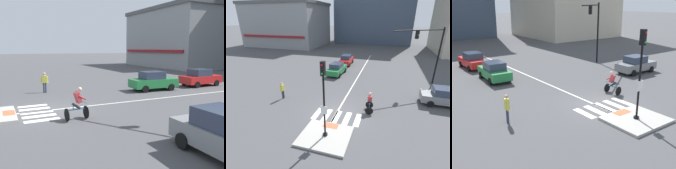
% 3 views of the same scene
% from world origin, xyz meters
% --- Properties ---
extents(ground_plane, '(300.00, 300.00, 0.00)m').
position_xyz_m(ground_plane, '(0.00, 0.00, 0.00)').
color(ground_plane, '#474749').
extents(traffic_island, '(3.33, 2.89, 0.15)m').
position_xyz_m(traffic_island, '(0.00, -2.99, 0.07)').
color(traffic_island, '#A3A099').
rests_on(traffic_island, ground).
extents(tactile_pad_front, '(1.10, 0.60, 0.01)m').
position_xyz_m(tactile_pad_front, '(0.00, -1.90, 0.15)').
color(tactile_pad_front, '#DB5B38').
rests_on(tactile_pad_front, traffic_island).
extents(signal_pole, '(0.44, 0.38, 5.05)m').
position_xyz_m(signal_pole, '(0.00, -3.00, 3.18)').
color(signal_pole, black).
rests_on(signal_pole, traffic_island).
extents(crosswalk_stripe_a, '(0.44, 1.80, 0.01)m').
position_xyz_m(crosswalk_stripe_a, '(-1.71, -0.42, 0.00)').
color(crosswalk_stripe_a, silver).
rests_on(crosswalk_stripe_a, ground).
extents(crosswalk_stripe_b, '(0.44, 1.80, 0.01)m').
position_xyz_m(crosswalk_stripe_b, '(-0.86, -0.42, 0.00)').
color(crosswalk_stripe_b, silver).
rests_on(crosswalk_stripe_b, ground).
extents(crosswalk_stripe_c, '(0.44, 1.80, 0.01)m').
position_xyz_m(crosswalk_stripe_c, '(0.00, -0.42, 0.00)').
color(crosswalk_stripe_c, silver).
rests_on(crosswalk_stripe_c, ground).
extents(crosswalk_stripe_d, '(0.44, 1.80, 0.01)m').
position_xyz_m(crosswalk_stripe_d, '(0.86, -0.42, 0.00)').
color(crosswalk_stripe_d, silver).
rests_on(crosswalk_stripe_d, ground).
extents(crosswalk_stripe_e, '(0.44, 1.80, 0.01)m').
position_xyz_m(crosswalk_stripe_e, '(1.71, -0.42, 0.00)').
color(crosswalk_stripe_e, silver).
rests_on(crosswalk_stripe_e, ground).
extents(lane_centre_line, '(0.14, 28.00, 0.01)m').
position_xyz_m(lane_centre_line, '(-0.18, 10.00, 0.00)').
color(lane_centre_line, silver).
rests_on(lane_centre_line, ground).
extents(traffic_light_mast, '(5.31, 3.60, 6.50)m').
position_xyz_m(traffic_light_mast, '(7.83, 9.23, 4.36)').
color(traffic_light_mast, black).
rests_on(traffic_light_mast, ground).
extents(car_grey_cross_right, '(4.13, 1.90, 1.64)m').
position_xyz_m(car_grey_cross_right, '(8.77, 4.34, 0.81)').
color(car_grey_cross_right, slate).
rests_on(car_grey_cross_right, ground).
extents(car_red_westbound_distant, '(1.93, 4.14, 1.64)m').
position_xyz_m(car_red_westbound_distant, '(-3.31, 15.42, 0.81)').
color(car_red_westbound_distant, red).
rests_on(car_red_westbound_distant, ground).
extents(car_green_westbound_far, '(2.00, 4.18, 1.64)m').
position_xyz_m(car_green_westbound_far, '(-3.25, 9.85, 0.81)').
color(car_green_westbound_far, '#237A3D').
rests_on(car_green_westbound_far, ground).
extents(cyclist, '(0.77, 1.15, 1.68)m').
position_xyz_m(cyclist, '(2.38, 1.25, 0.87)').
color(cyclist, black).
rests_on(cyclist, ground).
extents(pedestrian_at_curb_left, '(0.28, 0.54, 1.67)m').
position_xyz_m(pedestrian_at_curb_left, '(-6.06, 1.15, 0.98)').
color(pedestrian_at_curb_left, '#2D334C').
rests_on(pedestrian_at_curb_left, ground).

